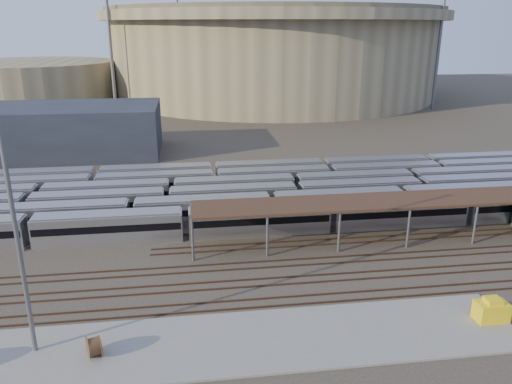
{
  "coord_description": "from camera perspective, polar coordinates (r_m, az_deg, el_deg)",
  "views": [
    {
      "loc": [
        -7.97,
        -50.89,
        25.65
      ],
      "look_at": [
        0.74,
        12.0,
        4.32
      ],
      "focal_mm": 35.0,
      "sensor_mm": 36.0,
      "label": 1
    }
  ],
  "objects": [
    {
      "name": "stadium",
      "position": [
        193.94,
        1.99,
        15.85
      ],
      "size": [
        124.0,
        124.0,
        32.5
      ],
      "color": "gray",
      "rests_on": "ground"
    },
    {
      "name": "floodlight_2",
      "position": [
        169.92,
        20.23,
        15.8
      ],
      "size": [
        4.0,
        1.0,
        38.4
      ],
      "color": "slate",
      "rests_on": "ground"
    },
    {
      "name": "empty_tracks",
      "position": [
        53.13,
        1.75,
        -10.2
      ],
      "size": [
        170.0,
        9.62,
        0.18
      ],
      "color": "#4C3323",
      "rests_on": "ground"
    },
    {
      "name": "inspection_shed",
      "position": [
        65.87,
        19.66,
        -0.84
      ],
      "size": [
        60.3,
        6.0,
        5.3
      ],
      "color": "slate",
      "rests_on": "ground"
    },
    {
      "name": "yellow_equipment",
      "position": [
        50.98,
        25.29,
        -12.22
      ],
      "size": [
        2.83,
        1.77,
        1.76
      ],
      "primitive_type": "cube",
      "rotation": [
        0.0,
        0.0,
        -0.0
      ],
      "color": "yellow",
      "rests_on": "apron"
    },
    {
      "name": "yard_light_pole",
      "position": [
        41.77,
        -25.87,
        -3.19
      ],
      "size": [
        0.81,
        0.36,
        22.43
      ],
      "color": "slate",
      "rests_on": "apron"
    },
    {
      "name": "secondary_arena",
      "position": [
        189.15,
        -24.31,
        11.31
      ],
      "size": [
        56.0,
        56.0,
        14.0
      ],
      "primitive_type": "cylinder",
      "color": "gray",
      "rests_on": "ground"
    },
    {
      "name": "cable_reel_east",
      "position": [
        43.98,
        -18.01,
        -16.45
      ],
      "size": [
        1.53,
        1.98,
        1.75
      ],
      "primitive_type": "cylinder",
      "rotation": [
        0.0,
        1.57,
        0.37
      ],
      "color": "brown",
      "rests_on": "apron"
    },
    {
      "name": "floodlight_3",
      "position": [
        210.96,
        -8.82,
        17.0
      ],
      "size": [
        4.0,
        1.0,
        38.4
      ],
      "color": "slate",
      "rests_on": "ground"
    },
    {
      "name": "apron",
      "position": [
        44.16,
        -2.69,
        -16.81
      ],
      "size": [
        50.0,
        9.0,
        0.2
      ],
      "primitive_type": "cube",
      "color": "gray",
      "rests_on": "ground"
    },
    {
      "name": "floodlight_0",
      "position": [
        162.47,
        -16.33,
        16.1
      ],
      "size": [
        4.0,
        1.0,
        38.4
      ],
      "color": "slate",
      "rests_on": "ground"
    },
    {
      "name": "service_building",
      "position": [
        111.22,
        -21.95,
        6.53
      ],
      "size": [
        42.0,
        20.0,
        10.0
      ],
      "primitive_type": "cube",
      "color": "#1E232D",
      "rests_on": "ground"
    },
    {
      "name": "ground",
      "position": [
        57.55,
        0.92,
        -7.9
      ],
      "size": [
        420.0,
        420.0,
        0.0
      ],
      "primitive_type": "plane",
      "color": "#383026",
      "rests_on": "ground"
    },
    {
      "name": "subway_trains",
      "position": [
        73.84,
        -1.05,
        -0.28
      ],
      "size": [
        128.82,
        23.9,
        3.6
      ],
      "color": "#B0B0B5",
      "rests_on": "ground"
    }
  ]
}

